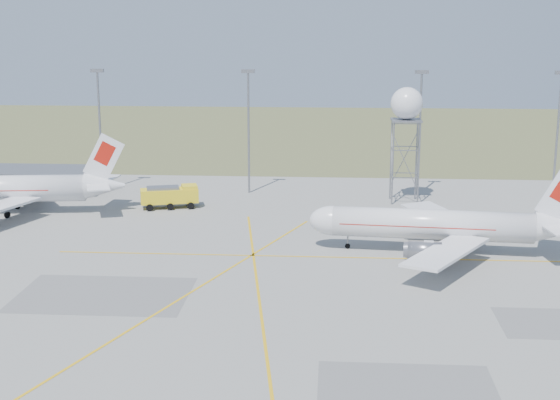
# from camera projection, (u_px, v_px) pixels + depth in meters

# --- Properties ---
(ground) EXTENTS (400.00, 400.00, 0.00)m
(ground) POSITION_uv_depth(u_px,v_px,m) (284.00, 360.00, 66.15)
(ground) COLOR gray
(ground) RESTS_ON ground
(grass_strip) EXTENTS (400.00, 120.00, 0.03)m
(grass_strip) POSITION_uv_depth(u_px,v_px,m) (318.00, 132.00, 202.29)
(grass_strip) COLOR #515A31
(grass_strip) RESTS_ON ground
(building_grey) EXTENTS (19.00, 10.00, 3.90)m
(building_grey) POSITION_uv_depth(u_px,v_px,m) (41.00, 181.00, 130.93)
(building_grey) COLOR gray
(building_grey) RESTS_ON ground
(mast_a) EXTENTS (2.20, 0.50, 20.50)m
(mast_a) POSITION_uv_depth(u_px,v_px,m) (100.00, 120.00, 129.95)
(mast_a) COLOR slate
(mast_a) RESTS_ON ground
(mast_b) EXTENTS (2.20, 0.50, 20.50)m
(mast_b) POSITION_uv_depth(u_px,v_px,m) (249.00, 121.00, 128.30)
(mast_b) COLOR slate
(mast_b) RESTS_ON ground
(mast_c) EXTENTS (2.20, 0.50, 20.50)m
(mast_c) POSITION_uv_depth(u_px,v_px,m) (420.00, 123.00, 126.44)
(mast_c) COLOR slate
(mast_c) RESTS_ON ground
(mast_d) EXTENTS (2.20, 0.50, 20.50)m
(mast_d) POSITION_uv_depth(u_px,v_px,m) (558.00, 124.00, 124.99)
(mast_d) COLOR slate
(mast_d) RESTS_ON ground
(airliner_main) EXTENTS (33.38, 32.33, 11.35)m
(airliner_main) POSITION_uv_depth(u_px,v_px,m) (436.00, 225.00, 96.25)
(airliner_main) COLOR silver
(airliner_main) RESTS_ON ground
(airliner_far) EXTENTS (35.28, 34.08, 12.01)m
(airliner_far) POSITION_uv_depth(u_px,v_px,m) (1.00, 189.00, 115.92)
(airliner_far) COLOR silver
(airliner_far) RESTS_ON ground
(radar_tower) EXTENTS (5.03, 5.03, 18.20)m
(radar_tower) POSITION_uv_depth(u_px,v_px,m) (406.00, 138.00, 121.98)
(radar_tower) COLOR slate
(radar_tower) RESTS_ON ground
(fire_truck) EXTENTS (9.20, 5.32, 3.50)m
(fire_truck) POSITION_uv_depth(u_px,v_px,m) (171.00, 197.00, 119.88)
(fire_truck) COLOR yellow
(fire_truck) RESTS_ON ground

